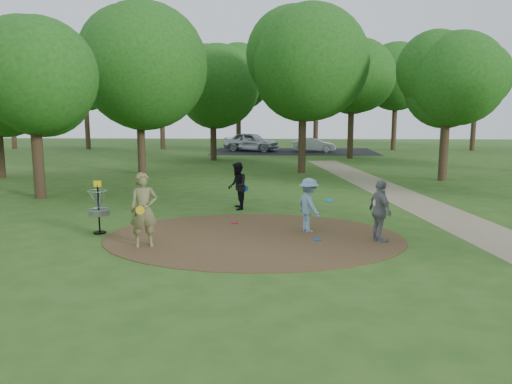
{
  "coord_description": "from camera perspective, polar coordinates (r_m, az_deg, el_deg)",
  "views": [
    {
      "loc": [
        0.67,
        -13.56,
        3.51
      ],
      "look_at": [
        0.0,
        1.2,
        1.1
      ],
      "focal_mm": 35.0,
      "sensor_mm": 36.0,
      "label": 1
    }
  ],
  "objects": [
    {
      "name": "car_left",
      "position": [
        43.85,
        -0.52,
        5.76
      ],
      "size": [
        5.22,
        3.57,
        1.65
      ],
      "primitive_type": "imported",
      "rotation": [
        0.0,
        0.0,
        1.2
      ],
      "color": "#B0B4B8",
      "rests_on": "ground"
    },
    {
      "name": "disc_golf_basket",
      "position": [
        15.03,
        -17.57,
        -1.27
      ],
      "size": [
        0.63,
        0.63,
        1.54
      ],
      "color": "black",
      "rests_on": "ground"
    },
    {
      "name": "dirt_clearing",
      "position": [
        14.03,
        -0.22,
        -5.19
      ],
      "size": [
        8.4,
        8.4,
        0.02
      ],
      "primitive_type": "cylinder",
      "color": "#47301C",
      "rests_on": "ground"
    },
    {
      "name": "tree_ring",
      "position": [
        23.54,
        3.84,
        13.55
      ],
      "size": [
        37.73,
        44.85,
        9.13
      ],
      "color": "#332316",
      "rests_on": "ground"
    },
    {
      "name": "car_right",
      "position": [
        43.18,
        6.57,
        5.36
      ],
      "size": [
        3.74,
        1.34,
        1.23
      ],
      "primitive_type": "imported",
      "rotation": [
        0.0,
        0.0,
        1.56
      ],
      "color": "#95989C",
      "rests_on": "ground"
    },
    {
      "name": "player_walking_with_disc",
      "position": [
        17.85,
        -2.15,
        0.68
      ],
      "size": [
        0.76,
        0.9,
        1.7
      ],
      "color": "black",
      "rests_on": "ground"
    },
    {
      "name": "disc_ground_red",
      "position": [
        15.69,
        -2.47,
        -3.57
      ],
      "size": [
        0.22,
        0.22,
        0.02
      ],
      "primitive_type": "cylinder",
      "color": "red",
      "rests_on": "dirt_clearing"
    },
    {
      "name": "player_throwing_with_disc",
      "position": [
        14.62,
        6.07,
        -1.51
      ],
      "size": [
        1.19,
        1.18,
        1.59
      ],
      "color": "#81A5C1",
      "rests_on": "ground"
    },
    {
      "name": "player_waiting_with_disc",
      "position": [
        13.79,
        13.99,
        -2.13
      ],
      "size": [
        0.72,
        1.08,
        1.7
      ],
      "color": "gray",
      "rests_on": "ground"
    },
    {
      "name": "ground",
      "position": [
        14.03,
        -0.22,
        -5.23
      ],
      "size": [
        100.0,
        100.0,
        0.0
      ],
      "primitive_type": "plane",
      "color": "#2D5119",
      "rests_on": "ground"
    },
    {
      "name": "footpath",
      "position": [
        16.99,
        22.65,
        -3.37
      ],
      "size": [
        7.55,
        39.89,
        0.01
      ],
      "primitive_type": "cube",
      "rotation": [
        0.0,
        0.0,
        0.14
      ],
      "color": "#8C7A5B",
      "rests_on": "ground"
    },
    {
      "name": "disc_ground_blue",
      "position": [
        13.8,
        6.98,
        -5.42
      ],
      "size": [
        0.22,
        0.22,
        0.02
      ],
      "primitive_type": "cylinder",
      "color": "blue",
      "rests_on": "dirt_clearing"
    },
    {
      "name": "parking_lot",
      "position": [
        43.73,
        4.36,
        4.65
      ],
      "size": [
        14.0,
        8.0,
        0.01
      ],
      "primitive_type": "cube",
      "color": "black",
      "rests_on": "ground"
    },
    {
      "name": "player_observer_with_disc",
      "position": [
        13.22,
        -12.71,
        -2.02
      ],
      "size": [
        0.82,
        0.67,
        1.95
      ],
      "color": "olive",
      "rests_on": "ground"
    }
  ]
}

